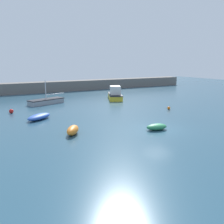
{
  "coord_description": "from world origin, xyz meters",
  "views": [
    {
      "loc": [
        -15.1,
        -18.1,
        6.45
      ],
      "look_at": [
        -1.1,
        7.27,
        0.45
      ],
      "focal_mm": 40.0,
      "sensor_mm": 36.0,
      "label": 1
    }
  ],
  "objects": [
    {
      "name": "dinghy_near_pier",
      "position": [
        -7.84,
        2.28,
        0.39
      ],
      "size": [
        2.02,
        2.38,
        0.77
      ],
      "rotation": [
        0.0,
        0.0,
        4.12
      ],
      "color": "orange",
      "rests_on": "ground_plane"
    },
    {
      "name": "sailboat_short_mast",
      "position": [
        -5.82,
        19.29,
        0.4
      ],
      "size": [
        6.09,
        3.6,
        3.55
      ],
      "rotation": [
        0.0,
        0.0,
        3.5
      ],
      "color": "gray",
      "rests_on": "ground_plane"
    },
    {
      "name": "ground_plane",
      "position": [
        0.0,
        0.0,
        -0.1
      ],
      "size": [
        120.0,
        120.0,
        0.2
      ],
      "primitive_type": "cube",
      "color": "#284C60"
    },
    {
      "name": "harbor_breakwater",
      "position": [
        0.0,
        33.87,
        1.07
      ],
      "size": [
        65.1,
        3.11,
        2.14
      ],
      "primitive_type": "cube",
      "color": "#66605B",
      "rests_on": "ground_plane"
    },
    {
      "name": "fishing_dinghy_green",
      "position": [
        -0.39,
        -0.2,
        0.3
      ],
      "size": [
        2.19,
        1.34,
        0.59
      ],
      "rotation": [
        0.0,
        0.0,
        6.13
      ],
      "color": "#287A4C",
      "rests_on": "ground_plane"
    },
    {
      "name": "cabin_cruiser_white",
      "position": [
        5.62,
        18.37,
        0.81
      ],
      "size": [
        4.31,
        6.18,
        2.27
      ],
      "rotation": [
        0.0,
        0.0,
        1.14
      ],
      "color": "yellow",
      "rests_on": "ground_plane"
    },
    {
      "name": "mooring_buoy_red",
      "position": [
        -11.4,
        14.55,
        0.27
      ],
      "size": [
        0.54,
        0.54,
        0.54
      ],
      "primitive_type": "sphere",
      "color": "red",
      "rests_on": "ground_plane"
    },
    {
      "name": "mooring_buoy_orange",
      "position": [
        7.41,
        6.92,
        0.21
      ],
      "size": [
        0.41,
        0.41,
        0.41
      ],
      "primitive_type": "sphere",
      "color": "orange",
      "rests_on": "ground_plane"
    },
    {
      "name": "rowboat_white_midwater",
      "position": [
        -9.14,
        9.52,
        0.31
      ],
      "size": [
        3.49,
        3.07,
        0.63
      ],
      "rotation": [
        0.0,
        0.0,
        0.64
      ],
      "color": "#2D56B7",
      "rests_on": "ground_plane"
    }
  ]
}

